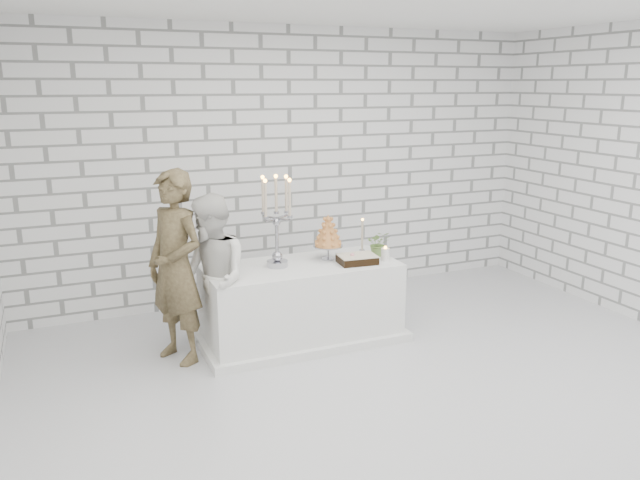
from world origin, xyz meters
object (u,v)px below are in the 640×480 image
at_px(groom, 176,267).
at_px(croquembouche, 328,237).
at_px(candelabra, 277,221).
at_px(bride, 212,280).
at_px(cake_table, 301,303).

xyz_separation_m(groom, croquembouche, (1.45, 0.03, 0.12)).
xyz_separation_m(candelabra, croquembouche, (0.53, 0.03, -0.21)).
xyz_separation_m(bride, candelabra, (0.64, 0.13, 0.43)).
height_order(groom, candelabra, groom).
distance_m(groom, croquembouche, 1.46).
height_order(bride, candelabra, candelabra).
relative_size(bride, candelabra, 1.74).
bearing_deg(croquembouche, candelabra, -176.39).
distance_m(cake_table, bride, 0.95).
relative_size(cake_table, bride, 1.21).
height_order(cake_table, candelabra, candelabra).
bearing_deg(cake_table, candelabra, 172.17).
relative_size(candelabra, croquembouche, 1.93).
bearing_deg(candelabra, bride, -168.31).
relative_size(groom, bride, 1.14).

